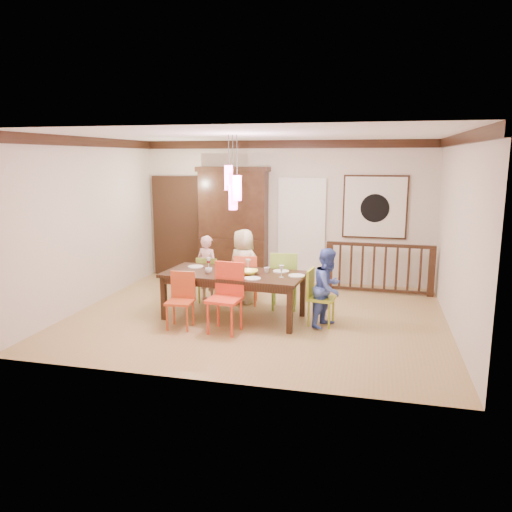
% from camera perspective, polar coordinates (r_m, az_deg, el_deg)
% --- Properties ---
extents(floor, '(6.00, 6.00, 0.00)m').
position_cam_1_polar(floor, '(8.25, 0.14, -6.87)').
color(floor, tan).
rests_on(floor, ground).
extents(ceiling, '(6.00, 6.00, 0.00)m').
position_cam_1_polar(ceiling, '(7.85, 0.15, 13.68)').
color(ceiling, white).
rests_on(ceiling, wall_back).
extents(wall_back, '(6.00, 0.00, 6.00)m').
position_cam_1_polar(wall_back, '(10.35, 3.36, 5.03)').
color(wall_back, beige).
rests_on(wall_back, floor).
extents(wall_left, '(0.00, 5.00, 5.00)m').
position_cam_1_polar(wall_left, '(9.09, -18.61, 3.61)').
color(wall_left, beige).
rests_on(wall_left, floor).
extents(wall_right, '(0.00, 5.00, 5.00)m').
position_cam_1_polar(wall_right, '(7.80, 22.12, 2.20)').
color(wall_right, beige).
rests_on(wall_right, floor).
extents(crown_molding, '(6.00, 5.00, 0.16)m').
position_cam_1_polar(crown_molding, '(7.85, 0.15, 13.10)').
color(crown_molding, black).
rests_on(crown_molding, wall_back).
extents(panel_door, '(1.04, 0.07, 2.24)m').
position_cam_1_polar(panel_door, '(11.03, -9.09, 3.19)').
color(panel_door, black).
rests_on(panel_door, wall_back).
extents(white_doorway, '(0.97, 0.05, 2.22)m').
position_cam_1_polar(white_doorway, '(10.32, 5.22, 2.74)').
color(white_doorway, silver).
rests_on(white_doorway, wall_back).
extents(painting, '(1.25, 0.06, 1.25)m').
position_cam_1_polar(painting, '(10.14, 13.44, 5.46)').
color(painting, black).
rests_on(painting, wall_back).
extents(pendant_cluster, '(0.27, 0.21, 1.14)m').
position_cam_1_polar(pendant_cluster, '(7.78, -2.64, 7.85)').
color(pendant_cluster, '#EF4797').
rests_on(pendant_cluster, ceiling).
extents(dining_table, '(2.31, 1.19, 0.75)m').
position_cam_1_polar(dining_table, '(7.99, -2.55, -2.48)').
color(dining_table, black).
rests_on(dining_table, floor).
extents(chair_far_left, '(0.38, 0.38, 0.83)m').
position_cam_1_polar(chair_far_left, '(8.97, -5.32, -2.28)').
color(chair_far_left, olive).
rests_on(chair_far_left, floor).
extents(chair_far_mid, '(0.46, 0.46, 0.90)m').
position_cam_1_polar(chair_far_mid, '(8.79, -1.12, -2.25)').
color(chair_far_mid, '#E8592D').
rests_on(chair_far_mid, floor).
extents(chair_far_right, '(0.50, 0.50, 1.00)m').
position_cam_1_polar(chair_far_right, '(8.54, 3.28, -2.27)').
color(chair_far_right, '#80B137').
rests_on(chair_far_right, floor).
extents(chair_near_left, '(0.41, 0.41, 0.85)m').
position_cam_1_polar(chair_near_left, '(7.63, -8.71, -4.68)').
color(chair_near_left, '#BD451E').
rests_on(chair_near_left, floor).
extents(chair_near_mid, '(0.51, 0.51, 1.03)m').
position_cam_1_polar(chair_near_mid, '(7.37, -3.63, -4.33)').
color(chair_near_mid, red).
rests_on(chair_near_mid, floor).
extents(chair_end_right, '(0.44, 0.44, 0.87)m').
position_cam_1_polar(chair_end_right, '(7.77, 7.50, -4.28)').
color(chair_end_right, '#A1AF23').
rests_on(chair_end_right, floor).
extents(china_hutch, '(1.50, 0.46, 2.37)m').
position_cam_1_polar(china_hutch, '(10.43, -2.59, 3.64)').
color(china_hutch, black).
rests_on(china_hutch, floor).
extents(balustrade, '(2.02, 0.13, 0.96)m').
position_cam_1_polar(balustrade, '(9.80, 13.91, -1.27)').
color(balustrade, black).
rests_on(balustrade, floor).
extents(person_far_left, '(0.51, 0.42, 1.20)m').
position_cam_1_polar(person_far_left, '(9.04, -5.55, -1.39)').
color(person_far_left, beige).
rests_on(person_far_left, floor).
extents(person_far_mid, '(0.76, 0.65, 1.32)m').
position_cam_1_polar(person_far_mid, '(8.86, -1.44, -1.17)').
color(person_far_mid, beige).
rests_on(person_far_mid, floor).
extents(person_end_right, '(0.66, 0.73, 1.22)m').
position_cam_1_polar(person_end_right, '(7.69, 8.24, -3.60)').
color(person_end_right, '#455FC2').
rests_on(person_end_right, floor).
extents(serving_bowl, '(0.35, 0.35, 0.07)m').
position_cam_1_polar(serving_bowl, '(7.83, -0.87, -1.88)').
color(serving_bowl, yellow).
rests_on(serving_bowl, dining_table).
extents(small_bowl, '(0.22, 0.22, 0.06)m').
position_cam_1_polar(small_bowl, '(8.04, -3.51, -1.60)').
color(small_bowl, white).
rests_on(small_bowl, dining_table).
extents(cup_left, '(0.12, 0.12, 0.09)m').
position_cam_1_polar(cup_left, '(7.96, -5.46, -1.67)').
color(cup_left, silver).
rests_on(cup_left, dining_table).
extents(cup_right, '(0.11, 0.11, 0.08)m').
position_cam_1_polar(cup_right, '(7.97, 1.22, -1.61)').
color(cup_right, silver).
rests_on(cup_right, dining_table).
extents(plate_far_left, '(0.26, 0.26, 0.01)m').
position_cam_1_polar(plate_far_left, '(8.44, -6.92, -1.21)').
color(plate_far_left, white).
rests_on(plate_far_left, dining_table).
extents(plate_far_mid, '(0.26, 0.26, 0.01)m').
position_cam_1_polar(plate_far_mid, '(8.26, -2.38, -1.42)').
color(plate_far_mid, white).
rests_on(plate_far_mid, dining_table).
extents(plate_far_right, '(0.26, 0.26, 0.01)m').
position_cam_1_polar(plate_far_right, '(8.05, 2.87, -1.75)').
color(plate_far_right, white).
rests_on(plate_far_right, dining_table).
extents(plate_near_left, '(0.26, 0.26, 0.01)m').
position_cam_1_polar(plate_near_left, '(7.97, -7.87, -1.98)').
color(plate_near_left, white).
rests_on(plate_near_left, dining_table).
extents(plate_near_mid, '(0.26, 0.26, 0.01)m').
position_cam_1_polar(plate_near_mid, '(7.57, -0.43, -2.58)').
color(plate_near_mid, white).
rests_on(plate_near_mid, dining_table).
extents(plate_end_right, '(0.26, 0.26, 0.01)m').
position_cam_1_polar(plate_end_right, '(7.77, 4.65, -2.26)').
color(plate_end_right, white).
rests_on(plate_end_right, dining_table).
extents(wine_glass_a, '(0.08, 0.08, 0.19)m').
position_cam_1_polar(wine_glass_a, '(8.24, -5.44, -0.86)').
color(wine_glass_a, '#590C19').
rests_on(wine_glass_a, dining_table).
extents(wine_glass_b, '(0.08, 0.08, 0.19)m').
position_cam_1_polar(wine_glass_b, '(8.10, -0.91, -1.02)').
color(wine_glass_b, silver).
rests_on(wine_glass_b, dining_table).
extents(wine_glass_c, '(0.08, 0.08, 0.19)m').
position_cam_1_polar(wine_glass_c, '(7.72, -3.77, -1.65)').
color(wine_glass_c, '#590C19').
rests_on(wine_glass_c, dining_table).
extents(wine_glass_d, '(0.08, 0.08, 0.19)m').
position_cam_1_polar(wine_glass_d, '(7.65, 2.92, -1.77)').
color(wine_glass_d, silver).
rests_on(wine_glass_d, dining_table).
extents(napkin, '(0.18, 0.14, 0.01)m').
position_cam_1_polar(napkin, '(7.64, -3.34, -2.45)').
color(napkin, '#D83359').
rests_on(napkin, dining_table).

